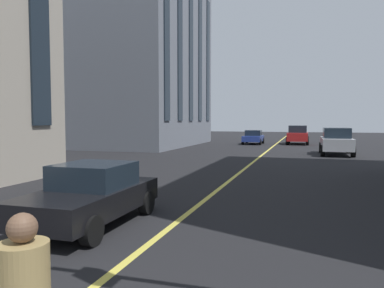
% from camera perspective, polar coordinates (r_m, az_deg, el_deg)
% --- Properties ---
extents(lane_centre_line, '(80.00, 0.16, 0.01)m').
position_cam_1_polar(lane_centre_line, '(19.62, 8.38, -3.43)').
color(lane_centre_line, '#D8C64C').
rests_on(lane_centre_line, ground_plane).
extents(car_blue_near, '(3.90, 1.89, 1.40)m').
position_cam_1_polar(car_blue_near, '(38.39, 9.30, 1.04)').
color(car_blue_near, navy).
rests_on(car_blue_near, ground_plane).
extents(car_silver_oncoming, '(4.70, 2.14, 1.88)m').
position_cam_1_polar(car_silver_oncoming, '(27.95, 21.06, 0.44)').
color(car_silver_oncoming, '#B7BABF').
rests_on(car_silver_oncoming, ground_plane).
extents(car_red_mid, '(4.70, 2.14, 1.88)m').
position_cam_1_polar(car_red_mid, '(39.19, 15.76, 1.40)').
color(car_red_mid, '#B21E1E').
rests_on(car_red_mid, ground_plane).
extents(car_black_parked_b, '(3.90, 1.89, 1.40)m').
position_cam_1_polar(car_black_parked_b, '(9.02, -15.09, -7.38)').
color(car_black_parked_b, black).
rests_on(car_black_parked_b, ground_plane).
extents(building_left_far, '(15.73, 10.53, 16.90)m').
position_cam_1_polar(building_left_far, '(37.52, -8.04, 12.87)').
color(building_left_far, slate).
rests_on(building_left_far, ground_plane).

